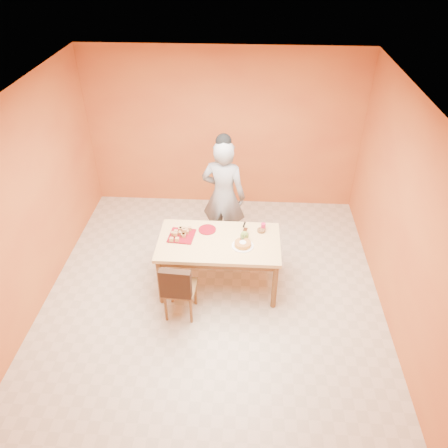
# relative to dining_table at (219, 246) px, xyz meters

# --- Properties ---
(floor) EXTENTS (5.00, 5.00, 0.00)m
(floor) POSITION_rel_dining_table_xyz_m (-0.07, -0.31, -0.67)
(floor) COLOR beige
(floor) RESTS_ON ground
(ceiling) EXTENTS (5.00, 5.00, 0.00)m
(ceiling) POSITION_rel_dining_table_xyz_m (-0.07, -0.31, 2.03)
(ceiling) COLOR silver
(ceiling) RESTS_ON wall_back
(wall_back) EXTENTS (4.50, 0.00, 4.50)m
(wall_back) POSITION_rel_dining_table_xyz_m (-0.07, 2.19, 0.68)
(wall_back) COLOR orange
(wall_back) RESTS_ON floor
(wall_left) EXTENTS (0.00, 5.00, 5.00)m
(wall_left) POSITION_rel_dining_table_xyz_m (-2.32, -0.31, 0.68)
(wall_left) COLOR orange
(wall_left) RESTS_ON floor
(wall_right) EXTENTS (0.00, 5.00, 5.00)m
(wall_right) POSITION_rel_dining_table_xyz_m (2.18, -0.31, 0.68)
(wall_right) COLOR orange
(wall_right) RESTS_ON floor
(dining_table) EXTENTS (1.60, 0.90, 0.76)m
(dining_table) POSITION_rel_dining_table_xyz_m (0.00, 0.00, 0.00)
(dining_table) COLOR #DEAC74
(dining_table) RESTS_ON floor
(dining_chair) EXTENTS (0.42, 0.49, 0.87)m
(dining_chair) POSITION_rel_dining_table_xyz_m (-0.45, -0.58, -0.21)
(dining_chair) COLOR brown
(dining_chair) RESTS_ON floor
(pastry_pile) EXTENTS (0.30, 0.30, 0.10)m
(pastry_pile) POSITION_rel_dining_table_xyz_m (-0.50, 0.07, 0.16)
(pastry_pile) COLOR tan
(pastry_pile) RESTS_ON pastry_platter
(person) EXTENTS (0.73, 0.56, 1.79)m
(person) POSITION_rel_dining_table_xyz_m (0.01, 0.89, 0.23)
(person) COLOR gray
(person) RESTS_ON floor
(pastry_platter) EXTENTS (0.36, 0.36, 0.02)m
(pastry_platter) POSITION_rel_dining_table_xyz_m (-0.50, 0.07, 0.10)
(pastry_platter) COLOR maroon
(pastry_platter) RESTS_ON dining_table
(red_dinner_plate) EXTENTS (0.31, 0.31, 0.01)m
(red_dinner_plate) POSITION_rel_dining_table_xyz_m (-0.17, 0.23, 0.10)
(red_dinner_plate) COLOR maroon
(red_dinner_plate) RESTS_ON dining_table
(white_cake_plate) EXTENTS (0.32, 0.32, 0.01)m
(white_cake_plate) POSITION_rel_dining_table_xyz_m (0.31, -0.09, 0.10)
(white_cake_plate) COLOR white
(white_cake_plate) RESTS_ON dining_table
(sponge_cake) EXTENTS (0.23, 0.23, 0.05)m
(sponge_cake) POSITION_rel_dining_table_xyz_m (0.31, -0.09, 0.13)
(sponge_cake) COLOR gold
(sponge_cake) RESTS_ON white_cake_plate
(cake_server) EXTENTS (0.10, 0.27, 0.01)m
(cake_server) POSITION_rel_dining_table_xyz_m (0.32, 0.09, 0.16)
(cake_server) COLOR silver
(cake_server) RESTS_ON sponge_cake
(egg_ornament) EXTENTS (0.14, 0.12, 0.14)m
(egg_ornament) POSITION_rel_dining_table_xyz_m (0.33, 0.04, 0.16)
(egg_ornament) COLOR olive
(egg_ornament) RESTS_ON dining_table
(magenta_glass) EXTENTS (0.08, 0.08, 0.09)m
(magenta_glass) POSITION_rel_dining_table_xyz_m (0.58, 0.30, 0.14)
(magenta_glass) COLOR #C31D49
(magenta_glass) RESTS_ON dining_table
(checker_tin) EXTENTS (0.13, 0.13, 0.03)m
(checker_tin) POSITION_rel_dining_table_xyz_m (0.56, 0.24, 0.11)
(checker_tin) COLOR #3B1D10
(checker_tin) RESTS_ON dining_table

